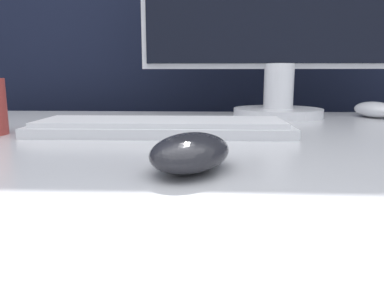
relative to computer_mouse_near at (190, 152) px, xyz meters
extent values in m
cube|color=black|center=(0.06, 0.77, -0.04)|extent=(5.00, 0.03, 1.44)
ellipsoid|color=#232328|center=(0.00, 0.00, 0.00)|extent=(0.11, 0.14, 0.04)
cube|color=silver|center=(-0.06, 0.24, -0.01)|extent=(0.43, 0.14, 0.02)
cube|color=silver|center=(-0.06, 0.24, 0.00)|extent=(0.40, 0.12, 0.01)
cylinder|color=white|center=(0.18, 0.52, -0.01)|extent=(0.21, 0.21, 0.02)
cylinder|color=white|center=(0.18, 0.52, 0.05)|extent=(0.07, 0.07, 0.10)
ellipsoid|color=white|center=(0.40, 0.51, 0.00)|extent=(0.10, 0.12, 0.04)
camera|label=1|loc=(0.02, -0.37, 0.08)|focal=35.00mm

